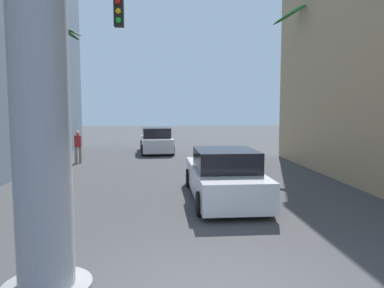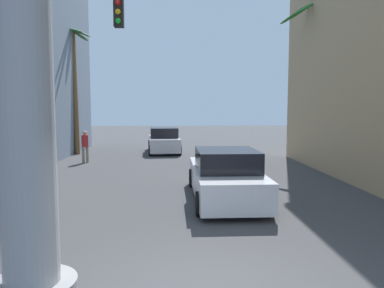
# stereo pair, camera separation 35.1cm
# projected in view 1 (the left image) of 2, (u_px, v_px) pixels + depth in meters

# --- Properties ---
(ground_plane) EXTENTS (86.73, 86.73, 0.00)m
(ground_plane) POSITION_uv_depth(u_px,v_px,m) (182.00, 175.00, 15.52)
(ground_plane) COLOR #424244
(street_lamp) EXTENTS (2.19, 0.28, 7.51)m
(street_lamp) POSITION_uv_depth(u_px,v_px,m) (374.00, 53.00, 11.75)
(street_lamp) COLOR #59595E
(street_lamp) RESTS_ON ground
(traffic_light_mast) EXTENTS (5.14, 0.32, 5.71)m
(traffic_light_mast) POSITION_uv_depth(u_px,v_px,m) (9.00, 56.00, 9.22)
(traffic_light_mast) COLOR #333333
(traffic_light_mast) RESTS_ON ground
(car_lead) EXTENTS (2.04, 5.11, 1.56)m
(car_lead) POSITION_uv_depth(u_px,v_px,m) (224.00, 176.00, 11.37)
(car_lead) COLOR black
(car_lead) RESTS_ON ground
(car_far) EXTENTS (2.20, 4.55, 1.56)m
(car_far) POSITION_uv_depth(u_px,v_px,m) (156.00, 141.00, 23.41)
(car_far) COLOR black
(car_far) RESTS_ON ground
(palm_tree_far_left) EXTENTS (2.56, 2.71, 7.55)m
(palm_tree_far_left) POSITION_uv_depth(u_px,v_px,m) (64.00, 71.00, 22.08)
(palm_tree_far_left) COLOR brown
(palm_tree_far_left) RESTS_ON ground
(palm_tree_mid_right) EXTENTS (3.17, 3.36, 7.74)m
(palm_tree_mid_right) POSITION_uv_depth(u_px,v_px,m) (305.00, 64.00, 18.01)
(palm_tree_mid_right) COLOR brown
(palm_tree_mid_right) RESTS_ON ground
(pedestrian_far_left) EXTENTS (0.46, 0.46, 1.63)m
(pedestrian_far_left) POSITION_uv_depth(u_px,v_px,m) (78.00, 145.00, 18.76)
(pedestrian_far_left) COLOR gray
(pedestrian_far_left) RESTS_ON ground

